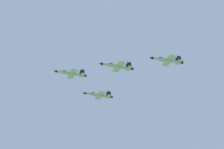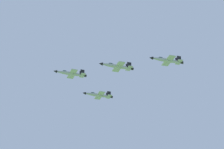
% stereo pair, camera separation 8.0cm
% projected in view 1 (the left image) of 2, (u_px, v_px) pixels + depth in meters
% --- Properties ---
extents(jet_lead, '(10.63, 16.42, 3.54)m').
position_uv_depth(jet_lead, '(71.00, 73.00, 249.41)').
color(jet_lead, '#9EA3A8').
extents(jet_left_wingman, '(10.96, 16.91, 3.65)m').
position_uv_depth(jet_left_wingman, '(117.00, 66.00, 240.39)').
color(jet_left_wingman, '#9EA3A8').
extents(jet_right_wingman, '(10.52, 16.24, 3.51)m').
position_uv_depth(jet_right_wingman, '(98.00, 95.00, 267.09)').
color(jet_right_wingman, '#9EA3A8').
extents(jet_left_outer, '(10.51, 16.33, 3.50)m').
position_uv_depth(jet_left_outer, '(167.00, 60.00, 230.95)').
color(jet_left_outer, '#9EA3A8').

